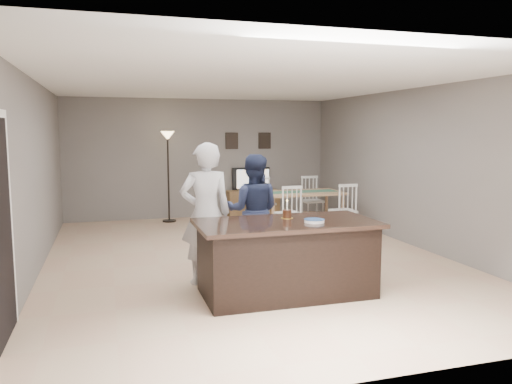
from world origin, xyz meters
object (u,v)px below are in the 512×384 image
object	(u,v)px
woman	(206,214)
floor_lamp	(168,152)
man	(253,211)
plate_stack	(314,221)
dining_table	(301,198)
television	(252,179)
tv_console	(253,203)
birthday_cake	(287,214)
kitchen_island	(286,258)

from	to	relation	value
woman	floor_lamp	distance (m)	4.68
man	plate_stack	bearing A→B (deg)	123.40
dining_table	woman	bearing A→B (deg)	-130.99
television	floor_lamp	distance (m)	2.10
tv_console	birthday_cake	size ratio (longest dim) A/B	5.20
television	man	bearing A→B (deg)	74.07
kitchen_island	television	distance (m)	5.78
woman	birthday_cake	world-z (taller)	woman
tv_console	man	world-z (taller)	man
woman	television	bearing A→B (deg)	-113.05
birthday_cake	floor_lamp	size ratio (longest dim) A/B	0.12
kitchen_island	dining_table	xyz separation A→B (m)	(1.68, 3.71, 0.18)
kitchen_island	tv_console	world-z (taller)	kitchen_island
plate_stack	tv_console	bearing A→B (deg)	80.97
floor_lamp	tv_console	bearing A→B (deg)	6.06
woman	plate_stack	distance (m)	1.43
tv_console	television	world-z (taller)	television
plate_stack	floor_lamp	world-z (taller)	floor_lamp
kitchen_island	television	bearing A→B (deg)	77.99
kitchen_island	television	size ratio (longest dim) A/B	2.35
man	dining_table	distance (m)	2.92
television	birthday_cake	bearing A→B (deg)	78.36
birthday_cake	plate_stack	size ratio (longest dim) A/B	0.94
kitchen_island	dining_table	bearing A→B (deg)	65.69
tv_console	floor_lamp	xyz separation A→B (m)	(-1.98, -0.21, 1.23)
floor_lamp	man	bearing A→B (deg)	-79.38
kitchen_island	plate_stack	xyz separation A→B (m)	(0.29, -0.16, 0.47)
floor_lamp	plate_stack	bearing A→B (deg)	-79.09
television	man	xyz separation A→B (m)	(-1.22, -4.29, -0.04)
television	floor_lamp	xyz separation A→B (m)	(-1.98, -0.28, 0.67)
tv_console	woman	bearing A→B (deg)	-112.83
television	plate_stack	world-z (taller)	television
tv_console	dining_table	bearing A→B (deg)	-75.61
television	woman	size ratio (longest dim) A/B	0.50
plate_stack	dining_table	bearing A→B (deg)	70.29
man	dining_table	xyz separation A→B (m)	(1.70, 2.36, -0.19)
kitchen_island	tv_console	bearing A→B (deg)	77.84
television	floor_lamp	size ratio (longest dim) A/B	0.46
woman	man	bearing A→B (deg)	-142.86
birthday_cake	television	bearing A→B (deg)	78.36
kitchen_island	floor_lamp	world-z (taller)	floor_lamp
woman	dining_table	distance (m)	3.92
kitchen_island	birthday_cake	xyz separation A→B (m)	(0.08, 0.20, 0.50)
kitchen_island	woman	world-z (taller)	woman
television	dining_table	xyz separation A→B (m)	(0.48, -1.93, -0.23)
plate_stack	floor_lamp	xyz separation A→B (m)	(-1.06, 5.52, 0.61)
man	birthday_cake	size ratio (longest dim) A/B	7.12
tv_console	birthday_cake	xyz separation A→B (m)	(-1.12, -5.37, 0.65)
plate_stack	floor_lamp	distance (m)	5.66
kitchen_island	plate_stack	world-z (taller)	plate_stack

